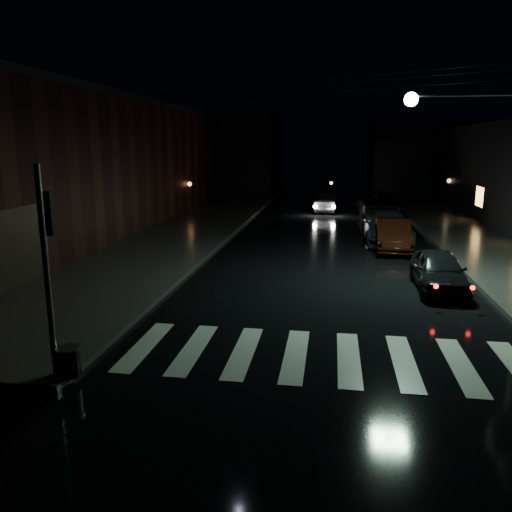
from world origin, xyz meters
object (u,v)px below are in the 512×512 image
at_px(parked_car_c, 386,226).
at_px(oncoming_car, 325,203).
at_px(parked_car_a, 439,271).
at_px(parked_car_d, 376,203).
at_px(parked_car_b, 393,235).

relative_size(parked_car_c, oncoming_car, 1.33).
height_order(parked_car_a, parked_car_c, parked_car_c).
bearing_deg(parked_car_c, parked_car_d, 87.37).
xyz_separation_m(parked_car_a, oncoming_car, (-4.03, 19.22, 0.02)).
distance_m(parked_car_a, oncoming_car, 19.64).
bearing_deg(parked_car_c, oncoming_car, 105.50).
height_order(parked_car_b, parked_car_d, parked_car_d).
bearing_deg(parked_car_c, parked_car_b, -88.11).
bearing_deg(parked_car_a, parked_car_c, 96.95).
bearing_deg(parked_car_a, oncoming_car, 102.83).
height_order(parked_car_a, parked_car_b, parked_car_b).
relative_size(parked_car_a, oncoming_car, 0.94).
distance_m(parked_car_a, parked_car_b, 6.39).
xyz_separation_m(parked_car_c, oncoming_car, (-3.17, 10.94, -0.12)).
xyz_separation_m(parked_car_b, parked_car_d, (0.27, 12.19, 0.08)).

